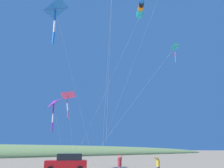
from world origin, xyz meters
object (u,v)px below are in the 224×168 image
(person_child_grey_jacket, at_px, (158,165))
(kite_delta_black_fish_shape, at_px, (53,104))
(kite_delta_purple_drifting, at_px, (55,9))
(kite_windsock_red_high_left, at_px, (141,9))
(person_child_green_jacket, at_px, (74,161))
(person_adult_flyer, at_px, (120,164))
(kite_delta_teal_far_right, at_px, (174,48))
(kite_delta_orange_high_right, at_px, (68,95))
(parked_car, at_px, (67,162))

(person_child_grey_jacket, distance_m, kite_delta_black_fish_shape, 11.38)
(kite_delta_purple_drifting, relative_size, kite_windsock_red_high_left, 0.61)
(kite_delta_purple_drifting, distance_m, kite_windsock_red_high_left, 16.06)
(kite_windsock_red_high_left, bearing_deg, person_child_green_jacket, -154.01)
(kite_delta_black_fish_shape, bearing_deg, kite_delta_purple_drifting, -29.20)
(person_adult_flyer, distance_m, person_child_green_jacket, 8.49)
(kite_delta_black_fish_shape, bearing_deg, kite_windsock_red_high_left, 85.57)
(kite_delta_teal_far_right, bearing_deg, person_child_grey_jacket, 158.08)
(kite_delta_orange_high_right, bearing_deg, parked_car, -23.44)
(parked_car, relative_size, person_child_green_jacket, 2.73)
(person_child_green_jacket, bearing_deg, kite_delta_orange_high_right, -98.69)
(person_adult_flyer, xyz_separation_m, kite_delta_teal_far_right, (5.74, 1.63, 10.25))
(person_child_grey_jacket, height_order, kite_delta_black_fish_shape, kite_delta_black_fish_shape)
(parked_car, relative_size, person_adult_flyer, 2.51)
(parked_car, distance_m, kite_delta_teal_far_right, 16.04)
(person_adult_flyer, height_order, kite_delta_black_fish_shape, kite_delta_black_fish_shape)
(parked_car, height_order, person_adult_flyer, parked_car)
(kite_delta_purple_drifting, distance_m, kite_delta_black_fish_shape, 7.83)
(parked_car, relative_size, kite_delta_black_fish_shape, 0.46)
(person_adult_flyer, height_order, kite_delta_orange_high_right, kite_delta_orange_high_right)
(person_child_grey_jacket, bearing_deg, parked_car, -146.34)
(parked_car, bearing_deg, kite_delta_black_fish_shape, -42.57)
(kite_delta_orange_high_right, xyz_separation_m, kite_windsock_red_high_left, (8.27, 5.22, 10.77))
(person_adult_flyer, height_order, kite_delta_purple_drifting, kite_delta_purple_drifting)
(person_child_green_jacket, distance_m, person_child_grey_jacket, 10.82)
(person_child_green_jacket, height_order, person_child_grey_jacket, person_child_green_jacket)
(person_child_green_jacket, xyz_separation_m, person_child_grey_jacket, (10.45, 2.83, -0.03))
(parked_car, distance_m, kite_delta_black_fish_shape, 8.20)
(kite_delta_purple_drifting, height_order, kite_delta_black_fish_shape, kite_delta_purple_drifting)
(parked_car, relative_size, person_child_grey_jacket, 2.82)
(kite_delta_orange_high_right, bearing_deg, kite_delta_purple_drifting, -33.86)
(kite_delta_orange_high_right, distance_m, kite_windsock_red_high_left, 14.55)
(kite_delta_teal_far_right, bearing_deg, person_adult_flyer, -164.15)
(kite_delta_black_fish_shape, bearing_deg, parked_car, 137.43)
(kite_delta_teal_far_right, distance_m, kite_delta_purple_drifting, 11.00)
(person_child_green_jacket, relative_size, kite_delta_purple_drifting, 0.14)
(person_child_grey_jacket, bearing_deg, kite_delta_black_fish_shape, -108.39)
(parked_car, distance_m, kite_delta_purple_drifting, 15.93)
(person_child_grey_jacket, distance_m, kite_delta_orange_high_right, 13.94)
(person_adult_flyer, xyz_separation_m, person_child_green_jacket, (-8.48, 0.31, -0.08))
(kite_delta_teal_far_right, bearing_deg, kite_windsock_red_high_left, 156.88)
(person_adult_flyer, xyz_separation_m, kite_windsock_red_high_left, (-0.40, 4.25, 18.67))
(person_child_green_jacket, relative_size, kite_delta_black_fish_shape, 0.17)
(person_adult_flyer, relative_size, person_child_grey_jacket, 1.12)
(person_child_green_jacket, height_order, kite_delta_black_fish_shape, kite_delta_black_fish_shape)
(parked_car, relative_size, kite_windsock_red_high_left, 0.23)
(parked_car, height_order, kite_delta_orange_high_right, kite_delta_orange_high_right)
(kite_delta_purple_drifting, bearing_deg, kite_delta_orange_high_right, 146.14)
(person_adult_flyer, relative_size, kite_delta_orange_high_right, 0.20)
(person_child_grey_jacket, xyz_separation_m, kite_delta_black_fish_shape, (-3.20, -9.63, 5.15))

